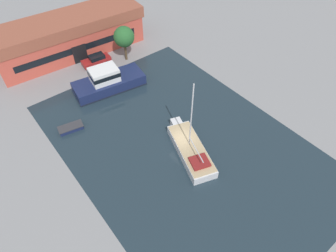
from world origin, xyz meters
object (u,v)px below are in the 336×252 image
object	(u,v)px
warehouse_building	(69,35)
parked_car	(96,60)
small_dinghy	(71,128)
motor_cruiser	(108,81)
quay_tree_near_building	(124,37)
sailboat_moored	(190,149)

from	to	relation	value
warehouse_building	parked_car	xyz separation A→B (m)	(1.48, -5.94, -2.40)
parked_car	small_dinghy	bearing A→B (deg)	142.13
motor_cruiser	parked_car	bearing A→B (deg)	-5.71
parked_car	warehouse_building	bearing A→B (deg)	18.46
small_dinghy	warehouse_building	bearing A→B (deg)	-16.40
warehouse_building	quay_tree_near_building	xyz separation A→B (m)	(6.16, -7.87, 1.04)
quay_tree_near_building	sailboat_moored	world-z (taller)	sailboat_moored
sailboat_moored	small_dinghy	xyz separation A→B (m)	(-9.91, 13.01, -0.37)
quay_tree_near_building	parked_car	xyz separation A→B (m)	(-4.69, 1.93, -3.45)
quay_tree_near_building	small_dinghy	world-z (taller)	quay_tree_near_building
warehouse_building	motor_cruiser	xyz separation A→B (m)	(-0.28, -12.81, -1.89)
quay_tree_near_building	motor_cruiser	distance (m)	8.63
sailboat_moored	parked_car	bearing A→B (deg)	107.50
motor_cruiser	small_dinghy	xyz separation A→B (m)	(-8.53, -4.42, -1.03)
quay_tree_near_building	parked_car	bearing A→B (deg)	157.60
quay_tree_near_building	parked_car	size ratio (longest dim) A/B	1.23
small_dinghy	sailboat_moored	bearing A→B (deg)	-132.04
quay_tree_near_building	sailboat_moored	distance (m)	23.21
warehouse_building	quay_tree_near_building	size ratio (longest dim) A/B	4.33
warehouse_building	sailboat_moored	world-z (taller)	sailboat_moored
quay_tree_near_building	motor_cruiser	xyz separation A→B (m)	(-6.45, -4.94, -2.93)
small_dinghy	parked_car	bearing A→B (deg)	-31.68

